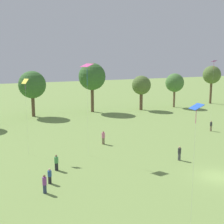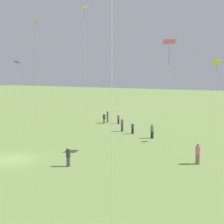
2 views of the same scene
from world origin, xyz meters
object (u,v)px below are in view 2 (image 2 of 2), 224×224
(person_3, at_px, (198,154))
(person_5, at_px, (118,119))
(person_7, at_px, (108,116))
(kite_6, at_px, (217,66))
(kite_4, at_px, (37,26))
(person_10, at_px, (152,131))
(kite_0, at_px, (17,66))
(person_4, at_px, (122,125))
(kite_3, at_px, (169,45))
(person_8, at_px, (104,119))
(person_0, at_px, (133,128))
(kite_1, at_px, (85,12))
(person_9, at_px, (68,157))

(person_3, xyz_separation_m, person_5, (-16.49, -15.86, -0.17))
(person_7, distance_m, kite_6, 20.60)
(kite_4, xyz_separation_m, kite_6, (6.04, 31.79, -7.32))
(kite_4, bearing_deg, person_10, -123.17)
(person_7, bearing_deg, kite_0, -13.40)
(person_4, bearing_deg, kite_3, 145.94)
(person_5, bearing_deg, kite_3, 135.01)
(person_3, bearing_deg, person_8, 117.81)
(person_5, height_order, kite_0, kite_0)
(person_0, height_order, kite_0, kite_0)
(kite_1, bearing_deg, person_5, 57.76)
(person_5, bearing_deg, kite_6, 161.33)
(person_3, relative_size, person_5, 1.24)
(person_10, height_order, kite_4, kite_4)
(person_7, bearing_deg, person_3, 62.42)
(person_3, bearing_deg, person_9, -171.08)
(kite_1, height_order, kite_4, kite_1)
(person_7, xyz_separation_m, kite_3, (13.29, 14.08, 10.11))
(person_5, distance_m, person_8, 2.31)
(person_3, bearing_deg, kite_3, 116.08)
(person_10, distance_m, kite_1, 23.40)
(person_4, bearing_deg, person_3, 145.09)
(person_9, height_order, kite_6, kite_6)
(person_9, xyz_separation_m, person_10, (-14.47, 2.71, 0.00))
(person_10, bearing_deg, person_5, 160.43)
(person_5, relative_size, person_9, 0.88)
(person_8, distance_m, person_9, 22.96)
(person_3, distance_m, person_4, 16.79)
(person_10, xyz_separation_m, kite_6, (-1.92, 7.19, 8.13))
(person_8, bearing_deg, kite_0, -44.30)
(kite_0, height_order, kite_1, kite_1)
(kite_0, xyz_separation_m, kite_3, (0.47, 21.20, 1.98))
(person_0, distance_m, kite_3, 13.88)
(person_10, bearing_deg, person_4, 178.91)
(kite_0, relative_size, kite_1, 0.52)
(person_4, bearing_deg, person_8, -35.06)
(kite_3, xyz_separation_m, kite_4, (-12.89, -28.02, 5.23))
(person_0, distance_m, person_8, 9.23)
(person_9, distance_m, kite_4, 34.94)
(person_7, bearing_deg, person_4, 57.81)
(person_4, xyz_separation_m, person_9, (16.87, 2.55, -0.01))
(person_10, height_order, kite_3, kite_3)
(kite_1, bearing_deg, kite_4, -129.49)
(person_3, bearing_deg, person_0, 115.48)
(person_3, height_order, person_7, person_7)
(person_0, relative_size, person_7, 0.81)
(kite_0, relative_size, kite_6, 1.01)
(person_10, xyz_separation_m, kite_0, (4.45, -17.78, 8.24))
(person_4, xyz_separation_m, kite_6, (0.48, 12.45, 8.11))
(person_4, xyz_separation_m, kite_0, (6.85, -12.52, 8.23))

